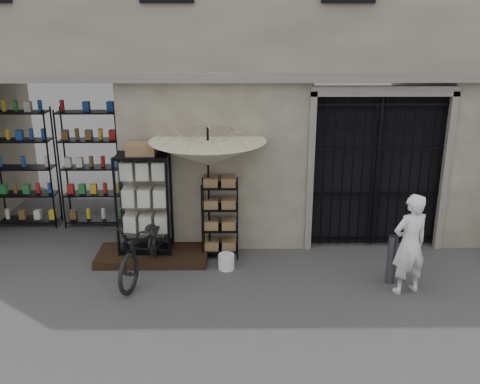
{
  "coord_description": "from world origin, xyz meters",
  "views": [
    {
      "loc": [
        -0.9,
        -7.39,
        4.26
      ],
      "look_at": [
        -0.8,
        1.4,
        1.35
      ],
      "focal_mm": 40.0,
      "sensor_mm": 36.0,
      "label": 1
    }
  ],
  "objects_px": {
    "steel_bollard": "(391,260)",
    "shopkeeper": "(405,291)",
    "market_umbrella": "(208,146)",
    "white_bucket": "(226,262)",
    "bicycle": "(147,275)",
    "wire_rack": "(220,220)",
    "display_cabinet": "(145,208)"
  },
  "relations": [
    {
      "from": "white_bucket",
      "to": "steel_bollard",
      "type": "distance_m",
      "value": 2.81
    },
    {
      "from": "wire_rack",
      "to": "shopkeeper",
      "type": "height_order",
      "value": "wire_rack"
    },
    {
      "from": "bicycle",
      "to": "display_cabinet",
      "type": "bearing_deg",
      "value": 112.46
    },
    {
      "from": "bicycle",
      "to": "steel_bollard",
      "type": "xyz_separation_m",
      "value": [
        4.11,
        -0.32,
        0.42
      ]
    },
    {
      "from": "display_cabinet",
      "to": "shopkeeper",
      "type": "height_order",
      "value": "display_cabinet"
    },
    {
      "from": "wire_rack",
      "to": "shopkeeper",
      "type": "relative_size",
      "value": 0.87
    },
    {
      "from": "market_umbrella",
      "to": "steel_bollard",
      "type": "distance_m",
      "value": 3.65
    },
    {
      "from": "wire_rack",
      "to": "market_umbrella",
      "type": "distance_m",
      "value": 1.4
    },
    {
      "from": "market_umbrella",
      "to": "bicycle",
      "type": "xyz_separation_m",
      "value": [
        -1.05,
        -0.74,
        -2.1
      ]
    },
    {
      "from": "steel_bollard",
      "to": "shopkeeper",
      "type": "height_order",
      "value": "steel_bollard"
    },
    {
      "from": "market_umbrella",
      "to": "shopkeeper",
      "type": "height_order",
      "value": "market_umbrella"
    },
    {
      "from": "wire_rack",
      "to": "white_bucket",
      "type": "bearing_deg",
      "value": -78.78
    },
    {
      "from": "market_umbrella",
      "to": "white_bucket",
      "type": "relative_size",
      "value": 10.19
    },
    {
      "from": "steel_bollard",
      "to": "shopkeeper",
      "type": "distance_m",
      "value": 0.55
    },
    {
      "from": "bicycle",
      "to": "shopkeeper",
      "type": "bearing_deg",
      "value": 5.64
    },
    {
      "from": "steel_bollard",
      "to": "bicycle",
      "type": "bearing_deg",
      "value": 175.54
    },
    {
      "from": "market_umbrella",
      "to": "steel_bollard",
      "type": "height_order",
      "value": "market_umbrella"
    },
    {
      "from": "market_umbrella",
      "to": "shopkeeper",
      "type": "distance_m",
      "value": 4.08
    },
    {
      "from": "wire_rack",
      "to": "bicycle",
      "type": "distance_m",
      "value": 1.63
    },
    {
      "from": "display_cabinet",
      "to": "bicycle",
      "type": "relative_size",
      "value": 0.97
    },
    {
      "from": "white_bucket",
      "to": "bicycle",
      "type": "xyz_separation_m",
      "value": [
        -1.36,
        -0.22,
        -0.14
      ]
    },
    {
      "from": "market_umbrella",
      "to": "wire_rack",
      "type": "bearing_deg",
      "value": 11.12
    },
    {
      "from": "market_umbrella",
      "to": "bicycle",
      "type": "bearing_deg",
      "value": -144.81
    },
    {
      "from": "display_cabinet",
      "to": "wire_rack",
      "type": "xyz_separation_m",
      "value": [
        1.36,
        0.05,
        -0.25
      ]
    },
    {
      "from": "wire_rack",
      "to": "steel_bollard",
      "type": "bearing_deg",
      "value": -21.36
    },
    {
      "from": "display_cabinet",
      "to": "shopkeeper",
      "type": "xyz_separation_m",
      "value": [
        4.38,
        -1.36,
        -0.96
      ]
    },
    {
      "from": "market_umbrella",
      "to": "white_bucket",
      "type": "xyz_separation_m",
      "value": [
        0.31,
        -0.53,
        -1.96
      ]
    },
    {
      "from": "display_cabinet",
      "to": "wire_rack",
      "type": "bearing_deg",
      "value": 12.29
    },
    {
      "from": "display_cabinet",
      "to": "shopkeeper",
      "type": "bearing_deg",
      "value": -7.07
    },
    {
      "from": "white_bucket",
      "to": "shopkeeper",
      "type": "bearing_deg",
      "value": -16.21
    },
    {
      "from": "wire_rack",
      "to": "market_umbrella",
      "type": "height_order",
      "value": "market_umbrella"
    },
    {
      "from": "steel_bollard",
      "to": "white_bucket",
      "type": "bearing_deg",
      "value": 168.96
    }
  ]
}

